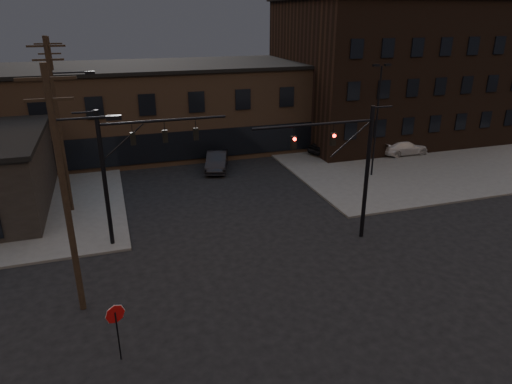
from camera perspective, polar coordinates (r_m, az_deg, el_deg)
ground at (r=22.68m, az=4.31°, el=-12.74°), size 140.00×140.00×0.00m
sidewalk_ne at (r=50.66m, az=18.20°, el=5.84°), size 30.00×30.00×0.15m
building_row at (r=46.70m, az=-8.81°, el=10.36°), size 40.00×12.00×8.00m
building_right at (r=52.63m, az=16.51°, el=14.29°), size 22.00×16.00×14.00m
traffic_signal_near at (r=26.41m, az=11.73°, el=3.81°), size 7.12×0.24×8.00m
traffic_signal_far at (r=26.43m, az=-15.86°, el=3.64°), size 7.12×0.24×8.00m
stop_sign at (r=18.75m, az=-17.10°, el=-15.05°), size 0.72×0.33×2.48m
utility_pole_near at (r=20.55m, az=-22.69°, el=0.26°), size 3.70×0.28×11.00m
utility_pole_mid at (r=32.11m, az=-23.35°, el=7.82°), size 3.70×0.28×11.50m
utility_pole_far at (r=44.02m, az=-23.63°, el=10.57°), size 2.20×0.28×11.00m
lot_light_a at (r=38.03m, az=14.95°, el=9.75°), size 1.50×0.28×9.14m
lot_light_b at (r=45.44m, az=18.06°, el=11.22°), size 1.50×0.28×9.14m
parked_car_lot_a at (r=44.85m, az=8.95°, el=5.82°), size 4.68×3.30×1.48m
parked_car_lot_b at (r=45.99m, az=18.03°, el=5.34°), size 4.70×1.91×1.36m
car_crossing at (r=39.88m, az=-4.92°, el=3.91°), size 3.10×5.15×1.60m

